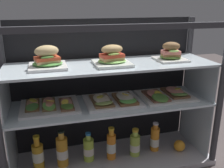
{
  "coord_description": "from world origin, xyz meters",
  "views": [
    {
      "loc": [
        -0.38,
        -1.41,
        1.03
      ],
      "look_at": [
        0.0,
        0.0,
        0.55
      ],
      "focal_mm": 40.69,
      "sensor_mm": 36.0,
      "label": 1
    }
  ],
  "objects": [
    {
      "name": "case_base_deck",
      "position": [
        0.0,
        0.0,
        0.02
      ],
      "size": [
        1.3,
        0.43,
        0.03
      ],
      "primitive_type": "cube",
      "color": "#BBB6BD",
      "rests_on": "ground"
    },
    {
      "name": "plated_roll_sandwich_far_left",
      "position": [
        -0.37,
        0.01,
        0.72
      ],
      "size": [
        0.2,
        0.2,
        0.13
      ],
      "color": "white",
      "rests_on": "shelf_upper_glass"
    },
    {
      "name": "juice_bottle_front_second",
      "position": [
        0.31,
        0.01,
        0.12
      ],
      "size": [
        0.06,
        0.06,
        0.21
      ],
      "color": "orange",
      "rests_on": "case_base_deck"
    },
    {
      "name": "juice_bottle_front_fourth",
      "position": [
        -0.32,
        -0.0,
        0.13
      ],
      "size": [
        0.07,
        0.07,
        0.24
      ],
      "color": "orange",
      "rests_on": "case_base_deck"
    },
    {
      "name": "case_frame",
      "position": [
        0.0,
        0.1,
        0.51
      ],
      "size": [
        1.3,
        0.43,
        0.92
      ],
      "color": "#333338",
      "rests_on": "ground"
    },
    {
      "name": "open_sandwich_tray_near_right_corner",
      "position": [
        -0.38,
        0.02,
        0.44
      ],
      "size": [
        0.34,
        0.28,
        0.06
      ],
      "color": "white",
      "rests_on": "shelf_lower_glass"
    },
    {
      "name": "juice_bottle_front_left_end",
      "position": [
        0.16,
        -0.01,
        0.11
      ],
      "size": [
        0.07,
        0.07,
        0.19
      ],
      "color": "#B1CD4B",
      "rests_on": "case_base_deck"
    },
    {
      "name": "shelf_upper_glass",
      "position": [
        0.0,
        0.0,
        0.67
      ],
      "size": [
        1.24,
        0.37,
        0.01
      ],
      "primitive_type": "cube",
      "color": "silver",
      "rests_on": "riser_upper_tier"
    },
    {
      "name": "open_sandwich_tray_near_left_corner",
      "position": [
        0.37,
        0.0,
        0.44
      ],
      "size": [
        0.34,
        0.29,
        0.06
      ],
      "color": "white",
      "rests_on": "shelf_lower_glass"
    },
    {
      "name": "juice_bottle_front_middle",
      "position": [
        -0.47,
        0.01,
        0.12
      ],
      "size": [
        0.07,
        0.07,
        0.22
      ],
      "color": "gold",
      "rests_on": "case_base_deck"
    },
    {
      "name": "riser_lower_tier",
      "position": [
        0.0,
        0.0,
        0.22
      ],
      "size": [
        1.22,
        0.35,
        0.38
      ],
      "color": "silver",
      "rests_on": "case_base_deck"
    },
    {
      "name": "juice_bottle_back_left",
      "position": [
        -0.01,
        -0.01,
        0.13
      ],
      "size": [
        0.06,
        0.06,
        0.22
      ],
      "color": "orange",
      "rests_on": "case_base_deck"
    },
    {
      "name": "plated_roll_sandwich_right_of_center",
      "position": [
        0.38,
        -0.01,
        0.72
      ],
      "size": [
        0.18,
        0.18,
        0.12
      ],
      "color": "white",
      "rests_on": "shelf_upper_glass"
    },
    {
      "name": "orange_fruit_beside_bottles",
      "position": [
        0.47,
        -0.05,
        0.07
      ],
      "size": [
        0.08,
        0.08,
        0.08
      ],
      "primitive_type": "sphere",
      "color": "orange",
      "rests_on": "case_base_deck"
    },
    {
      "name": "shelf_lower_glass",
      "position": [
        0.0,
        0.0,
        0.42
      ],
      "size": [
        1.24,
        0.37,
        0.01
      ],
      "primitive_type": "cube",
      "color": "silver",
      "rests_on": "riser_lower_tier"
    },
    {
      "name": "ground_plane",
      "position": [
        0.0,
        0.0,
        -0.01
      ],
      "size": [
        6.0,
        6.0,
        0.02
      ],
      "primitive_type": "cube",
      "color": "#4D4342",
      "rests_on": "ground"
    },
    {
      "name": "riser_upper_tier",
      "position": [
        0.0,
        0.0,
        0.54
      ],
      "size": [
        1.22,
        0.35,
        0.24
      ],
      "color": "silver",
      "rests_on": "shelf_lower_glass"
    },
    {
      "name": "juice_bottle_back_right",
      "position": [
        -0.15,
        0.01,
        0.11
      ],
      "size": [
        0.07,
        0.07,
        0.2
      ],
      "color": "#BAD845",
      "rests_on": "case_base_deck"
    },
    {
      "name": "plated_roll_sandwich_center",
      "position": [
        -0.01,
        -0.02,
        0.72
      ],
      "size": [
        0.21,
        0.21,
        0.12
      ],
      "color": "white",
      "rests_on": "shelf_upper_glass"
    },
    {
      "name": "open_sandwich_tray_left_of_center",
      "position": [
        0.01,
        -0.01,
        0.45
      ],
      "size": [
        0.34,
        0.28,
        0.06
      ],
      "color": "white",
      "rests_on": "shelf_lower_glass"
    }
  ]
}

